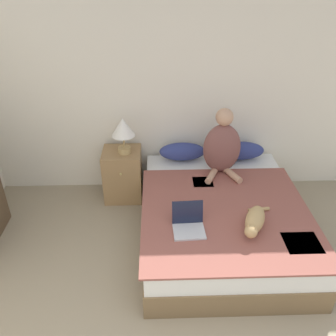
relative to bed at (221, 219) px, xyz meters
name	(u,v)px	position (x,y,z in m)	size (l,w,h in m)	color
wall_back	(177,89)	(-0.41, 1.07, 1.04)	(5.48, 0.05, 2.55)	silver
bed	(221,219)	(0.00, 0.00, 0.00)	(1.63, 2.00, 0.48)	brown
pillow_near	(182,152)	(-0.36, 0.86, 0.35)	(0.55, 0.25, 0.21)	navy
pillow_far	(241,151)	(0.36, 0.86, 0.35)	(0.55, 0.25, 0.21)	navy
person_sitting	(222,147)	(0.06, 0.56, 0.56)	(0.41, 0.40, 0.76)	brown
cat_tabby	(255,221)	(0.21, -0.43, 0.33)	(0.36, 0.50, 0.18)	tan
laptop_open	(188,224)	(-0.39, -0.42, 0.29)	(0.29, 0.28, 0.23)	#B7B7BC
nightstand	(123,174)	(-1.08, 0.79, 0.08)	(0.45, 0.44, 0.63)	#937047
table_lamp	(123,129)	(-1.03, 0.77, 0.69)	(0.26, 0.26, 0.43)	tan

